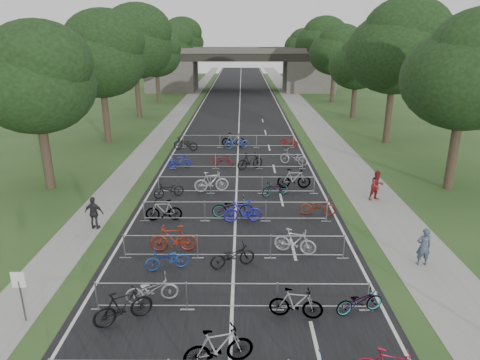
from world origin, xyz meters
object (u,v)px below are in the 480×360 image
object	(u,v)px
overpass_bridge	(240,69)
pedestrian_c	(94,213)
park_sign	(20,287)
pedestrian_b	(377,186)
bike_1	(219,347)
pedestrian_a	(424,247)

from	to	relation	value
overpass_bridge	pedestrian_c	distance (m)	55.38
park_sign	pedestrian_b	world-z (taller)	park_sign
bike_1	pedestrian_a	size ratio (longest dim) A/B	1.25
pedestrian_a	park_sign	bearing A→B (deg)	14.88
bike_1	pedestrian_b	size ratio (longest dim) A/B	1.18
pedestrian_a	pedestrian_b	xyz separation A→B (m)	(0.28, 7.29, 0.05)
overpass_bridge	pedestrian_c	xyz separation A→B (m)	(-6.80, -54.89, -2.72)
overpass_bridge	bike_1	world-z (taller)	overpass_bridge
park_sign	pedestrian_a	size ratio (longest dim) A/B	1.13
park_sign	pedestrian_b	xyz separation A→B (m)	(14.79, 11.02, -0.40)
pedestrian_c	bike_1	bearing A→B (deg)	133.59
overpass_bridge	park_sign	world-z (taller)	overpass_bridge
pedestrian_a	pedestrian_b	size ratio (longest dim) A/B	0.94
park_sign	pedestrian_c	bearing A→B (deg)	90.00
pedestrian_a	overpass_bridge	bearing A→B (deg)	-81.99
park_sign	bike_1	distance (m)	6.81
park_sign	pedestrian_a	bearing A→B (deg)	14.41
park_sign	pedestrian_b	size ratio (longest dim) A/B	1.06
bike_1	pedestrian_a	distance (m)	9.84
park_sign	pedestrian_b	distance (m)	18.45
pedestrian_b	bike_1	bearing A→B (deg)	-141.94
bike_1	pedestrian_c	size ratio (longest dim) A/B	1.25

